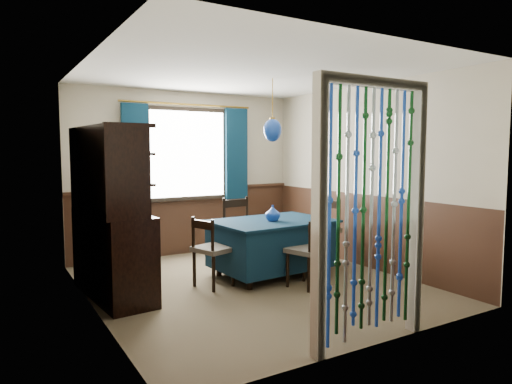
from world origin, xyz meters
TOP-DOWN VIEW (x-y plane):
  - floor at (0.00, 0.00)m, footprint 4.00×4.00m
  - ceiling at (0.00, 0.00)m, footprint 4.00×4.00m
  - wall_back at (0.00, 2.00)m, footprint 3.60×0.00m
  - wall_front at (0.00, -2.00)m, footprint 3.60×0.00m
  - wall_left at (-1.80, 0.00)m, footprint 0.00×4.00m
  - wall_right at (1.80, 0.00)m, footprint 0.00×4.00m
  - wainscot_back at (0.00, 1.99)m, footprint 3.60×0.00m
  - wainscot_front at (0.00, -1.99)m, footprint 3.60×0.00m
  - wainscot_left at (-1.79, 0.00)m, footprint 0.00×4.00m
  - wainscot_right at (1.79, 0.00)m, footprint 0.00×4.00m
  - window at (0.00, 1.95)m, footprint 1.32×0.12m
  - doorway at (0.00, -1.94)m, footprint 1.16×0.12m
  - dining_table at (0.44, 0.24)m, footprint 1.55×1.12m
  - chair_near at (0.52, -0.43)m, footprint 0.50×0.49m
  - chair_far at (0.37, 0.91)m, footprint 0.50×0.48m
  - chair_left at (-0.45, 0.16)m, footprint 0.50×0.51m
  - chair_right at (1.29, 0.30)m, footprint 0.51×0.52m
  - sideboard at (-1.53, 0.41)m, footprint 0.62×1.46m
  - pendant_lamp at (0.44, 0.24)m, footprint 0.23×0.23m
  - vase_table at (0.41, 0.17)m, footprint 0.23×0.23m
  - bowl_shelf at (-1.47, 0.15)m, footprint 0.25×0.25m
  - vase_sideboard at (-1.47, 0.76)m, footprint 0.20×0.20m

SIDE VIEW (x-z plane):
  - floor at x=0.00m, z-range 0.00..0.00m
  - dining_table at x=0.44m, z-range 0.06..0.78m
  - chair_near at x=0.52m, z-range 0.03..0.84m
  - chair_left at x=-0.45m, z-range 0.03..0.86m
  - chair_far at x=0.37m, z-range 0.03..0.97m
  - chair_right at x=1.29m, z-range 0.03..0.97m
  - wainscot_back at x=0.00m, z-range -1.30..2.30m
  - wainscot_front at x=0.00m, z-range -1.30..2.30m
  - wainscot_left at x=-1.79m, z-range -1.50..2.50m
  - wainscot_right at x=1.79m, z-range -1.50..2.50m
  - sideboard at x=-1.53m, z-range -0.29..1.57m
  - vase_table at x=0.41m, z-range 0.71..0.90m
  - vase_sideboard at x=-1.47m, z-range 0.93..1.13m
  - doorway at x=0.00m, z-range -0.04..2.14m
  - wall_back at x=0.00m, z-range -0.55..3.05m
  - wall_front at x=0.00m, z-range -0.55..3.05m
  - wall_left at x=-1.80m, z-range -0.75..3.25m
  - wall_right at x=1.80m, z-range -0.75..3.25m
  - bowl_shelf at x=-1.47m, z-range 1.27..1.33m
  - window at x=0.00m, z-range 0.84..2.26m
  - pendant_lamp at x=0.44m, z-range 1.47..2.25m
  - ceiling at x=0.00m, z-range 2.50..2.50m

